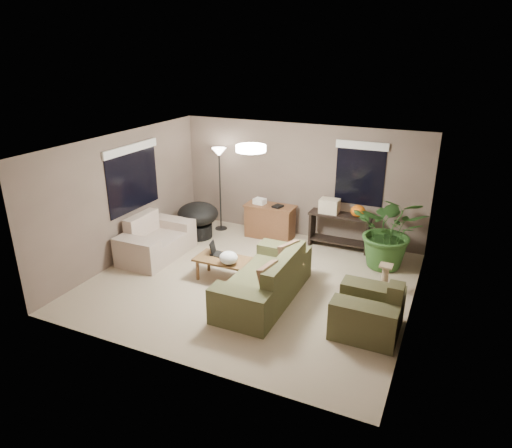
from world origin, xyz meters
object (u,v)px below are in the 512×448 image
at_px(main_sofa, 266,283).
at_px(cat_scratching_post, 385,280).
at_px(armchair, 369,313).
at_px(coffee_table, 223,261).
at_px(floor_lamp, 219,162).
at_px(loveseat, 155,242).
at_px(desk, 270,221).
at_px(houseplant, 390,239).
at_px(papasan_chair, 198,217).
at_px(console_table, 340,228).

relative_size(main_sofa, cat_scratching_post, 4.40).
distance_m(armchair, coffee_table, 2.79).
xyz_separation_m(armchair, floor_lamp, (-3.98, 2.72, 1.30)).
bearing_deg(armchair, coffee_table, 169.06).
bearing_deg(cat_scratching_post, coffee_table, -164.07).
height_order(main_sofa, floor_lamp, floor_lamp).
height_order(loveseat, armchair, same).
relative_size(desk, houseplant, 0.74).
distance_m(loveseat, coffee_table, 1.76).
relative_size(loveseat, papasan_chair, 1.62).
height_order(coffee_table, cat_scratching_post, cat_scratching_post).
height_order(loveseat, coffee_table, loveseat).
height_order(desk, console_table, same).
bearing_deg(houseplant, armchair, -87.45).
xyz_separation_m(loveseat, coffee_table, (1.73, -0.33, 0.06)).
xyz_separation_m(coffee_table, console_table, (1.55, 2.28, 0.08)).
bearing_deg(cat_scratching_post, desk, 152.78).
height_order(armchair, desk, armchair).
xyz_separation_m(armchair, houseplant, (-0.10, 2.31, 0.28)).
relative_size(main_sofa, loveseat, 1.38).
relative_size(desk, console_table, 0.85).
xyz_separation_m(loveseat, armchair, (4.47, -0.86, 0.00)).
height_order(coffee_table, houseplant, houseplant).
relative_size(armchair, cat_scratching_post, 2.00).
bearing_deg(papasan_chair, cat_scratching_post, -10.26).
xyz_separation_m(main_sofa, houseplant, (1.65, 2.09, 0.29)).
bearing_deg(loveseat, coffee_table, -10.79).
relative_size(papasan_chair, houseplant, 0.66).
height_order(armchair, cat_scratching_post, armchair).
distance_m(houseplant, cat_scratching_post, 1.07).
distance_m(main_sofa, armchair, 1.76).
distance_m(coffee_table, papasan_chair, 2.13).
xyz_separation_m(main_sofa, armchair, (1.75, -0.22, 0.00)).
bearing_deg(loveseat, houseplant, 18.35).
xyz_separation_m(papasan_chair, houseplant, (4.09, 0.23, 0.12)).
xyz_separation_m(main_sofa, papasan_chair, (-2.45, 1.85, 0.17)).
bearing_deg(main_sofa, coffee_table, 162.88).
distance_m(loveseat, floor_lamp, 2.32).
bearing_deg(papasan_chair, armchair, -26.34).
height_order(main_sofa, armchair, same).
xyz_separation_m(main_sofa, desk, (-1.00, 2.51, 0.08)).
height_order(houseplant, cat_scratching_post, houseplant).
bearing_deg(main_sofa, console_table, 77.84).
bearing_deg(cat_scratching_post, armchair, -90.54).
bearing_deg(loveseat, cat_scratching_post, 5.80).
bearing_deg(console_table, desk, -177.17).
height_order(desk, houseplant, houseplant).
bearing_deg(main_sofa, desk, 111.67).
xyz_separation_m(coffee_table, cat_scratching_post, (2.75, 0.79, -0.14)).
xyz_separation_m(loveseat, papasan_chair, (0.28, 1.22, 0.17)).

